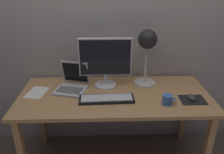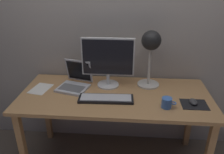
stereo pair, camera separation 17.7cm
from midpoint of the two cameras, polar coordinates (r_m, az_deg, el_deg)
name	(u,v)px [view 1 (the left image)]	position (r m, az deg, el deg)	size (l,w,h in m)	color
back_wall	(113,18)	(2.09, -2.27, 14.71)	(4.80, 0.06, 2.60)	#A8A099
desk	(114,102)	(1.94, -2.02, -6.42)	(1.60, 0.70, 0.74)	tan
monitor	(105,60)	(1.94, -4.35, 4.19)	(0.46, 0.19, 0.44)	silver
keyboard_main	(107,99)	(1.81, -4.19, -5.62)	(0.44, 0.16, 0.03)	black
laptop	(73,82)	(2.01, -12.43, -1.19)	(0.31, 0.32, 0.23)	silver
desk_lamp	(147,45)	(1.95, 6.37, 8.01)	(0.20, 0.20, 0.50)	beige
mousepad	(192,100)	(1.89, 17.26, -5.62)	(0.20, 0.16, 0.00)	black
mouse	(192,97)	(1.89, 17.05, -5.01)	(0.06, 0.10, 0.03)	#38383A
coffee_mug	(168,100)	(1.77, 11.15, -5.73)	(0.11, 0.08, 0.08)	#3F72CC
paper_sheet_near_mouse	(37,92)	(2.05, -20.92, -3.75)	(0.15, 0.21, 0.00)	white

